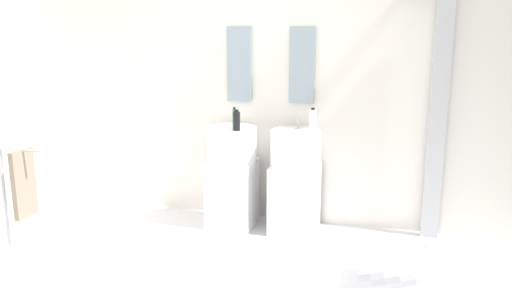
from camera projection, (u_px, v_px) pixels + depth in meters
rear_partition at (272, 78)px, 4.68m from camera, size 4.80×0.10×2.60m
pedestal_sink_left at (232, 175)px, 4.66m from camera, size 0.43×0.43×1.00m
pedestal_sink_right at (295, 180)px, 4.51m from camera, size 0.43×0.43×1.00m
vanity_mirror_left at (239, 64)px, 4.66m from camera, size 0.22×0.03×0.66m
vanity_mirror_right at (302, 65)px, 4.52m from camera, size 0.22×0.03×0.66m
shower_column at (436, 111)px, 4.26m from camera, size 0.49×0.24×2.05m
lounge_chair at (398, 273)px, 3.07m from camera, size 1.10×1.10×0.65m
towel_rack at (21, 186)px, 3.80m from camera, size 0.37×0.22×0.95m
soap_bottle_green at (234, 119)px, 4.44m from camera, size 0.04×0.04×0.19m
soap_bottle_white at (313, 120)px, 4.40m from camera, size 0.06×0.06×0.19m
soap_bottle_black at (237, 121)px, 4.40m from camera, size 0.06×0.06×0.18m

